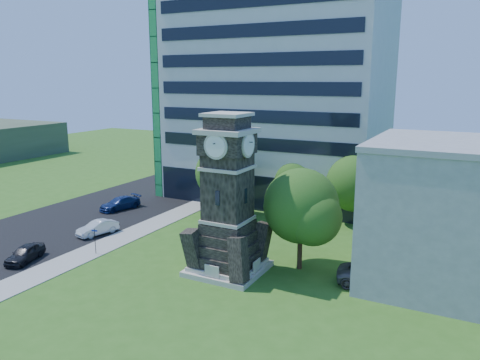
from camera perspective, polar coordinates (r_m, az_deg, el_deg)
The scene contains 16 objects.
ground at distance 36.94m, azimuth -7.14°, elevation -11.18°, with size 160.00×160.00×0.00m, color #305E1A.
sidewalk at distance 46.12m, azimuth -13.42°, elevation -6.55°, with size 3.00×70.00×0.06m, color gray.
street at distance 51.89m, azimuth -20.59°, elevation -4.91°, with size 14.00×80.00×0.02m, color black.
clock_tower at distance 35.28m, azimuth -1.50°, elevation -3.12°, with size 5.40×5.40×12.22m.
office_tall at distance 58.20m, azimuth 4.58°, elevation 11.83°, with size 26.20×15.11×28.60m.
office_low at distance 36.99m, azimuth 27.26°, elevation -3.91°, with size 15.20×12.20×10.40m.
car_street_south at distance 42.46m, azimuth -24.73°, elevation -8.12°, with size 1.57×3.89×1.33m, color black.
car_street_mid at distance 46.94m, azimuth -16.96°, elevation -5.61°, with size 1.40×4.01×1.32m, color #B6BABF.
car_street_north at distance 55.10m, azimuth -14.43°, elevation -2.77°, with size 1.97×4.85×1.41m, color navy.
car_east_lot at distance 35.47m, azimuth 16.39°, elevation -11.26°, with size 2.59×5.62×1.56m, color #525157.
park_bench at distance 35.53m, azimuth -1.46°, elevation -11.22°, with size 1.76×0.47×0.91m.
street_sign at distance 41.68m, azimuth -17.27°, elevation -6.83°, with size 0.54×0.05×2.23m.
tree_nw at distance 49.91m, azimuth -2.08°, elevation 0.65°, with size 6.37×5.79×7.68m.
tree_nc at distance 51.85m, azimuth 7.07°, elevation -0.28°, with size 5.58×5.07×6.13m.
tree_ne at distance 48.77m, azimuth 13.90°, elevation -0.60°, with size 6.38×5.80×7.15m.
tree_east at distance 36.13m, azimuth 7.56°, elevation -3.46°, with size 6.38×5.80×8.02m.
Camera 1 is at (19.48, -27.76, 14.65)m, focal length 35.00 mm.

